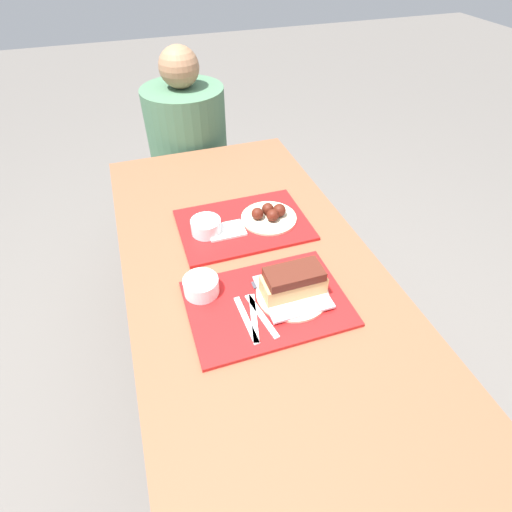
{
  "coord_description": "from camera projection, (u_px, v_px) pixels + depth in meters",
  "views": [
    {
      "loc": [
        -0.28,
        -0.87,
        1.6
      ],
      "look_at": [
        0.01,
        -0.0,
        0.77
      ],
      "focal_mm": 28.0,
      "sensor_mm": 36.0,
      "label": 1
    }
  ],
  "objects": [
    {
      "name": "tray_far",
      "position": [
        243.0,
        225.0,
        1.41
      ],
      "size": [
        0.45,
        0.32,
        0.01
      ],
      "color": "red",
      "rests_on": "picnic_table"
    },
    {
      "name": "picnic_bench_far",
      "position": [
        196.0,
        193.0,
        2.24
      ],
      "size": [
        0.75,
        0.28,
        0.43
      ],
      "color": "brown",
      "rests_on": "ground_plane"
    },
    {
      "name": "wings_plate_far",
      "position": [
        269.0,
        215.0,
        1.42
      ],
      "size": [
        0.2,
        0.2,
        0.05
      ],
      "color": "beige",
      "rests_on": "tray_far"
    },
    {
      "name": "ground_plane",
      "position": [
        253.0,
        386.0,
        1.75
      ],
      "size": [
        12.0,
        12.0,
        0.0
      ],
      "primitive_type": "plane",
      "color": "#605B56"
    },
    {
      "name": "picnic_table",
      "position": [
        252.0,
        287.0,
        1.33
      ],
      "size": [
        0.79,
        1.63,
        0.73
      ],
      "color": "brown",
      "rests_on": "ground_plane"
    },
    {
      "name": "condiment_packet",
      "position": [
        258.0,
        284.0,
        1.18
      ],
      "size": [
        0.04,
        0.03,
        0.01
      ],
      "color": "#3F3F47",
      "rests_on": "tray_near"
    },
    {
      "name": "bowl_coleslaw_far",
      "position": [
        206.0,
        226.0,
        1.35
      ],
      "size": [
        0.1,
        0.1,
        0.05
      ],
      "color": "white",
      "rests_on": "tray_far"
    },
    {
      "name": "bowl_coleslaw_near",
      "position": [
        201.0,
        285.0,
        1.15
      ],
      "size": [
        0.1,
        0.1,
        0.05
      ],
      "color": "white",
      "rests_on": "tray_near"
    },
    {
      "name": "plastic_knife_near",
      "position": [
        262.0,
        316.0,
        1.1
      ],
      "size": [
        0.05,
        0.17,
        0.0
      ],
      "color": "white",
      "rests_on": "tray_near"
    },
    {
      "name": "napkin_far",
      "position": [
        226.0,
        231.0,
        1.37
      ],
      "size": [
        0.13,
        0.09,
        0.01
      ],
      "color": "white",
      "rests_on": "tray_far"
    },
    {
      "name": "brisket_sandwich_plate",
      "position": [
        293.0,
        285.0,
        1.13
      ],
      "size": [
        0.21,
        0.21,
        0.1
      ],
      "color": "beige",
      "rests_on": "tray_near"
    },
    {
      "name": "plastic_fork_near",
      "position": [
        254.0,
        318.0,
        1.09
      ],
      "size": [
        0.06,
        0.17,
        0.0
      ],
      "color": "white",
      "rests_on": "tray_near"
    },
    {
      "name": "person_seated_across",
      "position": [
        187.0,
        134.0,
        2.01
      ],
      "size": [
        0.39,
        0.39,
        0.69
      ],
      "color": "#477051",
      "rests_on": "picnic_bench_far"
    },
    {
      "name": "plastic_spoon_near",
      "position": [
        246.0,
        320.0,
        1.09
      ],
      "size": [
        0.02,
        0.17,
        0.0
      ],
      "color": "white",
      "rests_on": "tray_near"
    },
    {
      "name": "tray_near",
      "position": [
        267.0,
        303.0,
        1.14
      ],
      "size": [
        0.45,
        0.32,
        0.01
      ],
      "color": "red",
      "rests_on": "picnic_table"
    }
  ]
}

